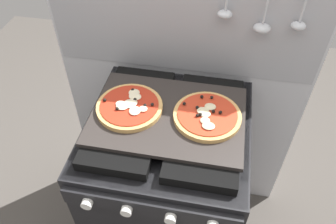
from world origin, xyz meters
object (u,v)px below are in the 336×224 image
object	(u,v)px
stove	(168,187)
pizza_right	(207,116)
baking_tray	(168,116)
pizza_left	(130,107)

from	to	relation	value
stove	pizza_right	world-z (taller)	pizza_right
baking_tray	pizza_left	world-z (taller)	pizza_left
pizza_left	pizza_right	xyz separation A→B (m)	(0.28, 0.01, -0.00)
pizza_left	pizza_right	bearing A→B (deg)	1.40
baking_tray	pizza_right	xyz separation A→B (m)	(0.14, 0.01, 0.02)
stove	baking_tray	size ratio (longest dim) A/B	1.67
baking_tray	pizza_right	distance (m)	0.14
stove	baking_tray	world-z (taller)	baking_tray
pizza_left	pizza_right	distance (m)	0.28
pizza_right	baking_tray	bearing A→B (deg)	-177.46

